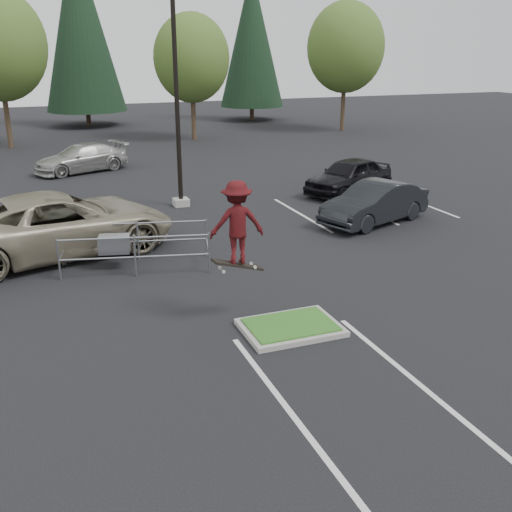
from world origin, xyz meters
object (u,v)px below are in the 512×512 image
object	(u,v)px
cart_corral	(119,244)
skateboarder	(237,223)
decid_c	(191,61)
conif_c	(252,38)
light_pole	(176,90)
car_far_silver	(83,158)
car_r_charc	(375,203)
decid_d	(345,50)
car_r_black	(350,176)
conif_b	(80,24)
car_l_tan	(59,224)

from	to	relation	value
cart_corral	skateboarder	xyz separation A→B (m)	(2.04, -4.52, 1.63)
decid_c	conif_c	bearing A→B (deg)	50.36
light_pole	car_far_silver	xyz separation A→B (m)	(-2.96, 8.76, -3.85)
decid_c	skateboarder	distance (m)	29.79
conif_c	skateboarder	world-z (taller)	conif_c
car_r_charc	decid_d	bearing A→B (deg)	134.06
light_pole	car_r_black	xyz separation A→B (m)	(7.50, -0.50, -3.78)
decid_c	car_r_charc	bearing A→B (deg)	-88.72
decid_c	skateboarder	bearing A→B (deg)	-103.48
conif_b	skateboarder	size ratio (longest dim) A/B	6.66
decid_c	skateboarder	xyz separation A→B (m)	(-6.91, -28.83, -2.88)
cart_corral	conif_b	bearing A→B (deg)	98.77
decid_d	conif_b	size ratio (longest dim) A/B	0.65
car_r_charc	car_r_black	bearing A→B (deg)	141.84
car_r_black	car_far_silver	xyz separation A→B (m)	(-10.46, 9.26, -0.08)
car_far_silver	decid_d	bearing A→B (deg)	93.78
decid_d	car_r_black	world-z (taller)	decid_d
decid_d	car_far_silver	world-z (taller)	decid_d
conif_b	car_r_black	world-z (taller)	conif_b
light_pole	cart_corral	world-z (taller)	light_pole
decid_c	cart_corral	xyz separation A→B (m)	(-8.95, -24.32, -4.50)
decid_d	conif_b	bearing A→B (deg)	150.53
conif_c	car_r_black	xyz separation A→B (m)	(-6.00, -28.00, -6.07)
decid_c	car_r_black	distance (m)	18.98
conif_c	skateboarder	size ratio (longest dim) A/B	5.74
decid_c	conif_b	distance (m)	12.51
skateboarder	car_l_tan	world-z (taller)	skateboarder
car_l_tan	car_r_charc	world-z (taller)	car_l_tan
decid_d	skateboarder	distance (m)	35.08
light_pole	car_l_tan	bearing A→B (deg)	-137.67
conif_b	decid_c	bearing A→B (deg)	-60.68
car_far_silver	car_r_black	bearing A→B (deg)	27.17
conif_b	car_l_tan	size ratio (longest dim) A/B	2.07
decid_c	car_r_charc	size ratio (longest dim) A/B	1.85
skateboarder	conif_c	bearing A→B (deg)	-104.34
conif_c	decid_d	bearing A→B (deg)	-66.47
car_r_charc	car_far_silver	world-z (taller)	car_r_charc
car_r_black	car_far_silver	bearing A→B (deg)	-155.03
decid_d	car_r_black	xyz separation A→B (m)	(-9.99, -18.83, -5.13)
conif_b	car_r_charc	world-z (taller)	conif_b
car_far_silver	decid_c	bearing A→B (deg)	115.74
conif_c	car_far_silver	world-z (taller)	conif_c
decid_d	cart_corral	world-z (taller)	decid_d
decid_d	cart_corral	distance (m)	32.89
decid_c	conif_b	size ratio (longest dim) A/B	0.58
conif_b	skateboarder	distance (m)	39.89
conif_c	skateboarder	distance (m)	41.53
car_r_charc	conif_c	bearing A→B (deg)	147.28
decid_d	car_far_silver	distance (m)	23.17
car_l_tan	car_far_silver	bearing A→B (deg)	-21.61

